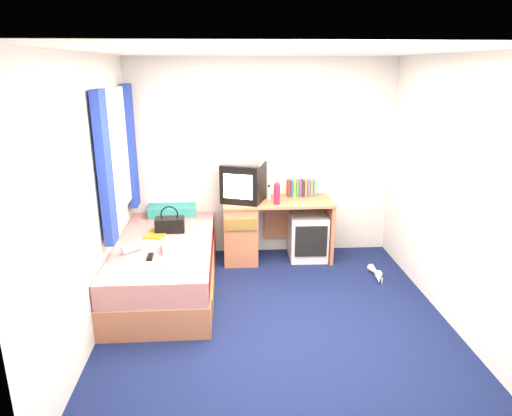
{
  "coord_description": "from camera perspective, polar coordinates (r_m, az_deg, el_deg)",
  "views": [
    {
      "loc": [
        -0.44,
        -3.78,
        2.29
      ],
      "look_at": [
        -0.14,
        0.7,
        0.89
      ],
      "focal_mm": 32.0,
      "sensor_mm": 36.0,
      "label": 1
    }
  ],
  "objects": [
    {
      "name": "ground",
      "position": [
        4.44,
        2.5,
        -13.71
      ],
      "size": [
        3.4,
        3.4,
        0.0
      ],
      "primitive_type": "plane",
      "color": "#0C1438",
      "rests_on": "ground"
    },
    {
      "name": "room_shell",
      "position": [
        3.89,
        2.78,
        4.91
      ],
      "size": [
        3.4,
        3.4,
        3.4
      ],
      "color": "white",
      "rests_on": "ground"
    },
    {
      "name": "bed",
      "position": [
        4.96,
        -11.18,
        -7.06
      ],
      "size": [
        1.01,
        2.0,
        0.54
      ],
      "color": "#BF744F",
      "rests_on": "ground"
    },
    {
      "name": "pillow",
      "position": [
        5.69,
        -10.42,
        -0.19
      ],
      "size": [
        0.6,
        0.41,
        0.12
      ],
      "primitive_type": "cube",
      "rotation": [
        0.0,
        0.0,
        0.09
      ],
      "color": "#18599E",
      "rests_on": "bed"
    },
    {
      "name": "desk",
      "position": [
        5.55,
        -0.16,
        -2.46
      ],
      "size": [
        1.3,
        0.55,
        0.75
      ],
      "color": "#BF744F",
      "rests_on": "ground"
    },
    {
      "name": "storage_cube",
      "position": [
        5.67,
        6.47,
        -3.53
      ],
      "size": [
        0.46,
        0.46,
        0.56
      ],
      "primitive_type": "cube",
      "rotation": [
        0.0,
        0.0,
        -0.02
      ],
      "color": "silver",
      "rests_on": "ground"
    },
    {
      "name": "crt_tv",
      "position": [
        5.38,
        -1.57,
        3.22
      ],
      "size": [
        0.57,
        0.55,
        0.45
      ],
      "rotation": [
        0.0,
        0.0,
        -0.35
      ],
      "color": "black",
      "rests_on": "desk"
    },
    {
      "name": "vcr",
      "position": [
        5.33,
        -1.58,
        6.03
      ],
      "size": [
        0.52,
        0.43,
        0.09
      ],
      "primitive_type": "cube",
      "rotation": [
        0.0,
        0.0,
        -0.28
      ],
      "color": "#AAAAAC",
      "rests_on": "crt_tv"
    },
    {
      "name": "book_row",
      "position": [
        5.64,
        5.65,
        2.5
      ],
      "size": [
        0.34,
        0.13,
        0.2
      ],
      "color": "maroon",
      "rests_on": "desk"
    },
    {
      "name": "picture_frame",
      "position": [
        5.67,
        6.91,
        2.22
      ],
      "size": [
        0.04,
        0.12,
        0.14
      ],
      "primitive_type": "cube",
      "rotation": [
        0.0,
        0.0,
        -0.19
      ],
      "color": "black",
      "rests_on": "desk"
    },
    {
      "name": "pink_water_bottle",
      "position": [
        5.28,
        2.63,
        1.7
      ],
      "size": [
        0.08,
        0.08,
        0.23
      ],
      "primitive_type": "cylinder",
      "rotation": [
        0.0,
        0.0,
        0.13
      ],
      "color": "#C51B3D",
      "rests_on": "desk"
    },
    {
      "name": "aerosol_can",
      "position": [
        5.45,
        1.61,
        1.84
      ],
      "size": [
        0.05,
        0.05,
        0.16
      ],
      "primitive_type": "cylinder",
      "rotation": [
        0.0,
        0.0,
        0.14
      ],
      "color": "silver",
      "rests_on": "desk"
    },
    {
      "name": "handbag",
      "position": [
        5.1,
        -10.71,
        -1.99
      ],
      "size": [
        0.32,
        0.19,
        0.3
      ],
      "rotation": [
        0.0,
        0.0,
        0.04
      ],
      "color": "black",
      "rests_on": "bed"
    },
    {
      "name": "towel",
      "position": [
        4.59,
        -9.88,
        -4.66
      ],
      "size": [
        0.33,
        0.29,
        0.1
      ],
      "primitive_type": "cube",
      "rotation": [
        0.0,
        0.0,
        0.2
      ],
      "color": "silver",
      "rests_on": "bed"
    },
    {
      "name": "magazine",
      "position": [
        5.06,
        -12.33,
        -3.18
      ],
      "size": [
        0.25,
        0.31,
        0.01
      ],
      "primitive_type": "cube",
      "rotation": [
        0.0,
        0.0,
        -0.17
      ],
      "color": "yellow",
      "rests_on": "bed"
    },
    {
      "name": "water_bottle",
      "position": [
        4.65,
        -15.29,
        -4.92
      ],
      "size": [
        0.19,
        0.19,
        0.07
      ],
      "primitive_type": "cylinder",
      "rotation": [
        0.0,
        1.57,
        0.74
      ],
      "color": "silver",
      "rests_on": "bed"
    },
    {
      "name": "colour_swatch_fan",
      "position": [
        4.32,
        -12.36,
        -6.87
      ],
      "size": [
        0.22,
        0.07,
        0.01
      ],
      "primitive_type": "cube",
      "rotation": [
        0.0,
        0.0,
        -0.03
      ],
      "color": "#FEF438",
      "rests_on": "bed"
    },
    {
      "name": "remote_control",
      "position": [
        4.48,
        -13.09,
        -5.95
      ],
      "size": [
        0.05,
        0.16,
        0.02
      ],
      "primitive_type": "cube",
      "rotation": [
        0.0,
        0.0,
        0.02
      ],
      "color": "black",
      "rests_on": "bed"
    },
    {
      "name": "window_assembly",
      "position": [
        4.89,
        -16.92,
        6.34
      ],
      "size": [
        0.11,
        1.42,
        1.4
      ],
      "color": "silver",
      "rests_on": "room_shell"
    },
    {
      "name": "white_heels",
      "position": [
        5.37,
        14.87,
        -8.05
      ],
      "size": [
        0.15,
        0.41,
        0.09
      ],
      "color": "silver",
      "rests_on": "ground"
    }
  ]
}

